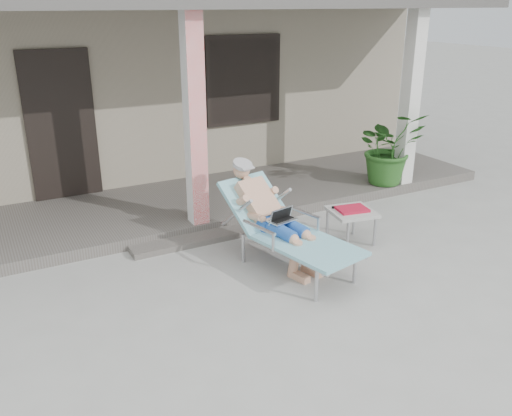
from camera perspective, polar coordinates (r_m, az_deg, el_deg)
ground at (r=5.48m, az=2.82°, el=-10.37°), size 60.00×60.00×0.00m
house at (r=10.84m, az=-15.46°, el=13.93°), size 10.40×5.40×3.30m
porch_deck at (r=7.91m, az=-8.38°, el=0.18°), size 10.00×2.00×0.15m
porch_overhang at (r=7.36m, az=-9.39°, el=20.22°), size 10.00×2.30×2.85m
porch_step at (r=6.93m, az=-5.06°, el=-3.07°), size 2.00×0.30×0.07m
lounger at (r=6.04m, az=2.44°, el=0.47°), size 1.05×1.90×1.19m
side_table at (r=6.78m, az=10.04°, el=-0.58°), size 0.61×0.61×0.47m
potted_palm at (r=8.72m, az=13.81°, el=6.20°), size 1.21×1.11×1.14m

